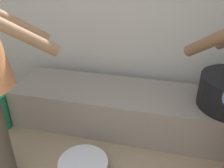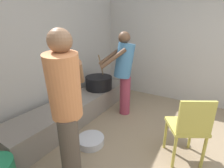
{
  "view_description": "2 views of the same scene",
  "coord_description": "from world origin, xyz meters",
  "views": [
    {
      "loc": [
        0.55,
        0.2,
        1.52
      ],
      "look_at": [
        0.25,
        1.4,
        0.85
      ],
      "focal_mm": 38.87,
      "sensor_mm": 36.0,
      "label": 1
    },
    {
      "loc": [
        -1.49,
        0.2,
        1.57
      ],
      "look_at": [
        0.29,
        1.28,
        0.87
      ],
      "focal_mm": 25.57,
      "sensor_mm": 36.0,
      "label": 2
    }
  ],
  "objects": [
    {
      "name": "hearth_ledge",
      "position": [
        0.49,
        2.13,
        0.19
      ],
      "size": [
        2.73,
        0.6,
        0.39
      ],
      "primitive_type": "cube",
      "color": "slate",
      "rests_on": "ground_plane"
    },
    {
      "name": "metal_mixing_bowl",
      "position": [
        0.0,
        1.46,
        0.05
      ],
      "size": [
        0.39,
        0.39,
        0.1
      ],
      "primitive_type": "cylinder",
      "color": "#B7B7BC",
      "rests_on": "ground_plane"
    }
  ]
}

